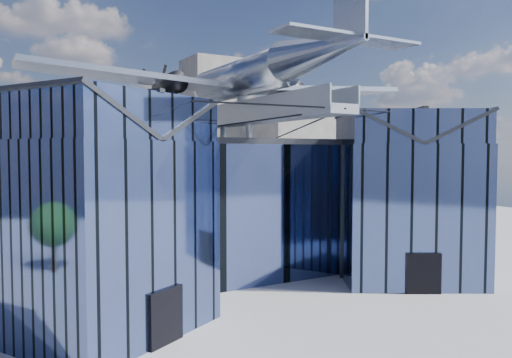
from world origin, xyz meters
TOP-DOWN VIEW (x-y plane):
  - ground_plane at (0.00, 0.00)m, footprint 120.00×120.00m
  - museum at (0.00, 5.82)m, footprint 32.88×24.50m
  - bg_towers at (1.45, 50.49)m, footprint 77.00×24.50m
  - tree_plaza_e at (17.74, 0.28)m, footprint 3.33×3.33m
  - tree_side_e at (19.03, 4.05)m, footprint 3.90×3.90m

SIDE VIEW (x-z plane):
  - ground_plane at x=0.00m, z-range 0.00..0.00m
  - tree_plaza_e at x=17.74m, z-range 0.80..5.35m
  - tree_side_e at x=19.03m, z-range 0.85..5.65m
  - museum at x=0.00m, z-range -3.26..14.34m
  - bg_towers at x=1.45m, z-range -2.99..23.01m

